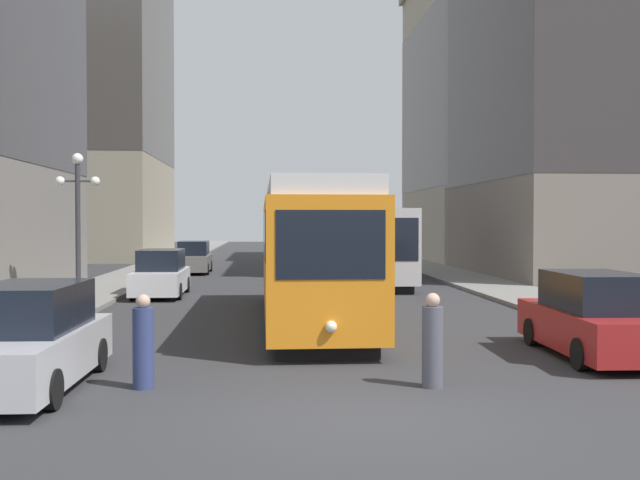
# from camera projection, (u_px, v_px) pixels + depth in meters

# --- Properties ---
(ground_plane) EXTENTS (200.00, 200.00, 0.00)m
(ground_plane) POSITION_uv_depth(u_px,v_px,m) (364.00, 418.00, 11.14)
(ground_plane) COLOR #303033
(sidewalk_left) EXTENTS (3.13, 120.00, 0.15)m
(sidewalk_left) POSITION_uv_depth(u_px,v_px,m) (162.00, 264.00, 50.44)
(sidewalk_left) COLOR gray
(sidewalk_left) RESTS_ON ground
(sidewalk_right) EXTENTS (3.13, 120.00, 0.15)m
(sidewalk_right) POSITION_uv_depth(u_px,v_px,m) (411.00, 263.00, 51.62)
(sidewalk_right) COLOR gray
(sidewalk_right) RESTS_ON ground
(streetcar) EXTENTS (2.72, 13.57, 3.89)m
(streetcar) POSITION_uv_depth(u_px,v_px,m) (310.00, 250.00, 21.80)
(streetcar) COLOR black
(streetcar) RESTS_ON ground
(transit_bus) EXTENTS (2.69, 11.82, 3.45)m
(transit_bus) POSITION_uv_depth(u_px,v_px,m) (370.00, 242.00, 35.57)
(transit_bus) COLOR black
(transit_bus) RESTS_ON ground
(parked_car_left_near) EXTENTS (1.92, 4.96, 1.82)m
(parked_car_left_near) POSITION_uv_depth(u_px,v_px,m) (161.00, 274.00, 29.51)
(parked_car_left_near) COLOR black
(parked_car_left_near) RESTS_ON ground
(parked_car_left_mid) EXTENTS (1.95, 4.92, 1.82)m
(parked_car_left_mid) POSITION_uv_depth(u_px,v_px,m) (29.00, 340.00, 13.11)
(parked_car_left_mid) COLOR black
(parked_car_left_mid) RESTS_ON ground
(parked_car_right_far) EXTENTS (1.99, 4.86, 1.82)m
(parked_car_right_far) POSITION_uv_depth(u_px,v_px,m) (593.00, 318.00, 16.19)
(parked_car_right_far) COLOR black
(parked_car_right_far) RESTS_ON ground
(parked_car_left_far) EXTENTS (1.94, 4.70, 1.82)m
(parked_car_left_far) POSITION_uv_depth(u_px,v_px,m) (194.00, 258.00, 42.67)
(parked_car_left_far) COLOR black
(parked_car_left_far) RESTS_ON ground
(pedestrian_crossing_near) EXTENTS (0.37, 0.37, 1.66)m
(pedestrian_crossing_near) POSITION_uv_depth(u_px,v_px,m) (433.00, 343.00, 13.22)
(pedestrian_crossing_near) COLOR #4C4C56
(pedestrian_crossing_near) RESTS_ON ground
(pedestrian_crossing_far) EXTENTS (0.37, 0.37, 1.65)m
(pedestrian_crossing_far) POSITION_uv_depth(u_px,v_px,m) (143.00, 345.00, 13.12)
(pedestrian_crossing_far) COLOR navy
(pedestrian_crossing_far) RESTS_ON ground
(lamp_post_left_near) EXTENTS (1.41, 0.36, 4.94)m
(lamp_post_left_near) POSITION_uv_depth(u_px,v_px,m) (78.00, 205.00, 24.11)
(lamp_post_left_near) COLOR #333338
(lamp_post_left_near) RESTS_ON sidewalk_left
(building_left_midblock) EXTENTS (12.65, 18.60, 31.86)m
(building_left_midblock) POSITION_uv_depth(u_px,v_px,m) (84.00, 53.00, 60.38)
(building_left_midblock) COLOR gray
(building_left_midblock) RESTS_ON ground
(building_right_corner) EXTENTS (15.50, 16.84, 20.56)m
(building_right_corner) POSITION_uv_depth(u_px,v_px,m) (616.00, 80.00, 40.82)
(building_right_corner) COLOR slate
(building_right_corner) RESTS_ON ground
(building_right_midblock) EXTENTS (11.43, 16.66, 21.59)m
(building_right_midblock) POSITION_uv_depth(u_px,v_px,m) (494.00, 111.00, 55.97)
(building_right_midblock) COLOR #B2A893
(building_right_midblock) RESTS_ON ground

